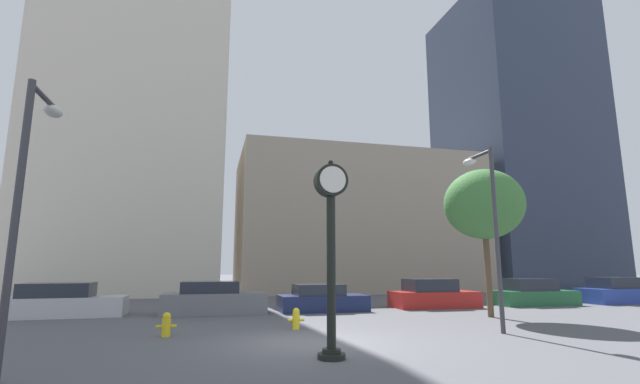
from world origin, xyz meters
name	(u,v)px	position (x,y,z in m)	size (l,w,h in m)	color
ground_plane	(311,343)	(0.00, 0.00, 0.00)	(200.00, 200.00, 0.00)	#515156
building_tall_tower	(145,56)	(-8.60, 24.00, 19.20)	(13.24, 12.00, 38.40)	beige
building_storefront_row	(353,225)	(9.38, 24.00, 5.63)	(19.86, 12.00, 11.26)	gray
building_glass_modern	(515,143)	(26.78, 24.00, 14.32)	(12.33, 12.00, 28.65)	#2D384C
street_clock	(331,236)	(-0.01, -2.05, 2.70)	(0.76, 0.62, 4.49)	black
car_silver	(62,302)	(-8.44, 8.29, 0.57)	(4.75, 1.93, 1.35)	#BCBCC1
car_grey	(214,300)	(-2.46, 7.89, 0.59)	(4.36, 1.73, 1.37)	slate
car_navy	(322,300)	(2.34, 7.91, 0.51)	(3.99, 1.95, 1.20)	#19234C
car_red	(433,295)	(8.14, 8.23, 0.58)	(4.25, 2.07, 1.39)	red
car_green	(533,294)	(13.89, 8.08, 0.57)	(4.32, 1.87, 1.37)	#236038
car_blue	(619,292)	(19.49, 8.00, 0.59)	(4.51, 1.93, 1.41)	#28429E
fire_hydrant_near	(296,318)	(0.10, 2.56, 0.34)	(0.54, 0.23, 0.68)	yellow
fire_hydrant_far	(166,324)	(-3.84, 2.05, 0.35)	(0.56, 0.25, 0.68)	yellow
street_lamp_left	(30,175)	(-6.19, -2.19, 3.78)	(0.36, 1.57, 5.58)	#38383D
street_lamp_right	(487,207)	(6.03, 0.55, 3.93)	(0.36, 1.57, 5.83)	#38383D
bare_tree	(484,205)	(8.35, 3.96, 4.56)	(3.25, 3.25, 6.04)	brown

